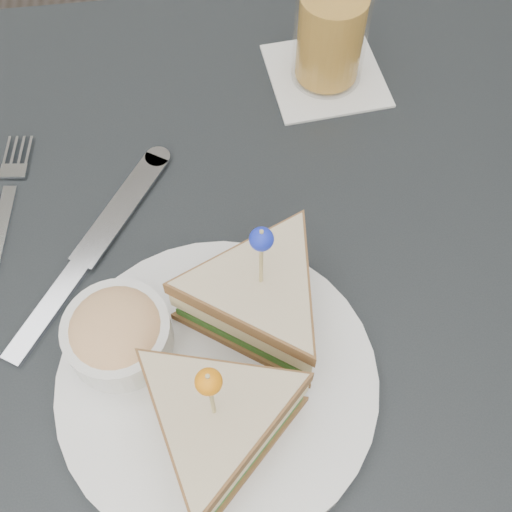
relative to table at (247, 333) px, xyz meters
name	(u,v)px	position (x,y,z in m)	size (l,w,h in m)	color
ground_plane	(251,479)	(0.00, 0.00, -0.67)	(3.50, 3.50, 0.00)	#3F3833
table	(247,333)	(0.00, 0.00, 0.00)	(0.80, 0.80, 0.75)	black
plate_meal	(222,362)	(-0.03, -0.07, 0.12)	(0.30, 0.30, 0.15)	white
cutlery_fork	(7,201)	(-0.21, 0.13, 0.08)	(0.04, 0.17, 0.00)	silver
cutlery_knife	(87,255)	(-0.13, 0.06, 0.08)	(0.15, 0.22, 0.01)	silver
drink_set	(332,25)	(0.11, 0.25, 0.14)	(0.13, 0.13, 0.15)	white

